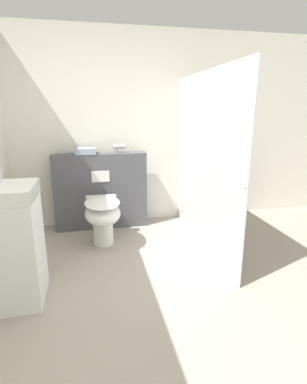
{
  "coord_description": "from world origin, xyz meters",
  "views": [
    {
      "loc": [
        -0.42,
        -1.77,
        1.52
      ],
      "look_at": [
        0.23,
        1.33,
        0.64
      ],
      "focal_mm": 28.0,
      "sensor_mm": 36.0,
      "label": 1
    }
  ],
  "objects": [
    {
      "name": "toilet",
      "position": [
        -0.33,
        1.44,
        0.37
      ],
      "size": [
        0.39,
        0.65,
        0.55
      ],
      "color": "white",
      "rests_on": "ground_plane"
    },
    {
      "name": "ground_plane",
      "position": [
        0.0,
        0.0,
        0.0
      ],
      "size": [
        12.0,
        12.0,
        0.0
      ],
      "primitive_type": "plane",
      "color": "#9E9384"
    },
    {
      "name": "wall_back",
      "position": [
        0.0,
        2.24,
        1.25
      ],
      "size": [
        8.0,
        0.06,
        2.5
      ],
      "color": "silver",
      "rests_on": "ground_plane"
    },
    {
      "name": "partition_panel",
      "position": [
        -0.31,
        2.03,
        0.49
      ],
      "size": [
        1.17,
        0.21,
        0.98
      ],
      "color": "#4C4C51",
      "rests_on": "ground_plane"
    },
    {
      "name": "folded_towel",
      "position": [
        -0.48,
        2.02,
        1.02
      ],
      "size": [
        0.25,
        0.19,
        0.07
      ],
      "color": "#8C9EAD",
      "rests_on": "partition_panel"
    },
    {
      "name": "hair_drier",
      "position": [
        -0.05,
        2.04,
        1.06
      ],
      "size": [
        0.18,
        0.06,
        0.11
      ],
      "color": "#B7B7BC",
      "rests_on": "partition_panel"
    },
    {
      "name": "shower_glass",
      "position": [
        0.79,
        1.27,
        0.95
      ],
      "size": [
        0.04,
        1.89,
        1.9
      ],
      "color": "silver",
      "rests_on": "ground_plane"
    },
    {
      "name": "sink_vanity",
      "position": [
        -1.11,
        0.56,
        0.49
      ],
      "size": [
        0.54,
        0.47,
        1.11
      ],
      "color": "white",
      "rests_on": "ground_plane"
    }
  ]
}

